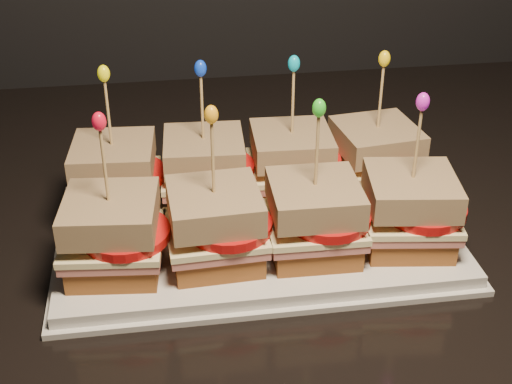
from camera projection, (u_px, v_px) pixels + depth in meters
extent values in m
cube|color=black|center=(279.00, 198.00, 0.83)|extent=(2.21, 0.73, 0.03)
cube|color=silver|center=(256.00, 231.00, 0.73)|extent=(0.39, 0.24, 0.02)
cube|color=silver|center=(256.00, 236.00, 0.73)|extent=(0.40, 0.25, 0.01)
cube|color=brown|center=(118.00, 197.00, 0.75)|extent=(0.09, 0.09, 0.02)
cube|color=#BD6763|center=(116.00, 185.00, 0.74)|extent=(0.09, 0.09, 0.01)
cube|color=#FFF3AE|center=(116.00, 179.00, 0.73)|extent=(0.10, 0.09, 0.01)
cylinder|color=red|center=(127.00, 174.00, 0.73)|extent=(0.08, 0.08, 0.01)
cube|color=#4F250B|center=(113.00, 156.00, 0.72)|extent=(0.09, 0.09, 0.03)
cylinder|color=tan|center=(109.00, 117.00, 0.70)|extent=(0.00, 0.00, 0.09)
ellipsoid|color=#F5F00C|center=(104.00, 73.00, 0.68)|extent=(0.01, 0.01, 0.02)
cube|color=brown|center=(205.00, 190.00, 0.76)|extent=(0.08, 0.08, 0.02)
cube|color=#BD6763|center=(205.00, 178.00, 0.75)|extent=(0.09, 0.09, 0.01)
cube|color=#FFF3AE|center=(205.00, 172.00, 0.75)|extent=(0.09, 0.09, 0.01)
cylinder|color=red|center=(217.00, 168.00, 0.74)|extent=(0.08, 0.08, 0.01)
cube|color=#4F250B|center=(204.00, 150.00, 0.73)|extent=(0.09, 0.09, 0.03)
cylinder|color=tan|center=(202.00, 111.00, 0.71)|extent=(0.00, 0.00, 0.09)
ellipsoid|color=blue|center=(200.00, 68.00, 0.69)|extent=(0.01, 0.01, 0.02)
cube|color=brown|center=(291.00, 184.00, 0.77)|extent=(0.08, 0.08, 0.02)
cube|color=#BD6763|center=(291.00, 172.00, 0.76)|extent=(0.09, 0.09, 0.01)
cube|color=#FFF3AE|center=(291.00, 166.00, 0.76)|extent=(0.09, 0.09, 0.01)
cylinder|color=red|center=(304.00, 162.00, 0.75)|extent=(0.08, 0.08, 0.01)
cube|color=#4F250B|center=(292.00, 144.00, 0.74)|extent=(0.08, 0.08, 0.03)
cylinder|color=tan|center=(293.00, 106.00, 0.72)|extent=(0.00, 0.00, 0.09)
ellipsoid|color=#08A7C8|center=(294.00, 63.00, 0.70)|extent=(0.01, 0.01, 0.02)
cube|color=brown|center=(373.00, 178.00, 0.78)|extent=(0.09, 0.09, 0.02)
cube|color=#BD6763|center=(374.00, 166.00, 0.77)|extent=(0.10, 0.09, 0.01)
cube|color=#FFF3AE|center=(375.00, 160.00, 0.77)|extent=(0.10, 0.10, 0.01)
cylinder|color=red|center=(388.00, 156.00, 0.76)|extent=(0.08, 0.08, 0.01)
cube|color=#4F250B|center=(377.00, 139.00, 0.76)|extent=(0.09, 0.09, 0.03)
cylinder|color=tan|center=(380.00, 100.00, 0.73)|extent=(0.00, 0.00, 0.09)
ellipsoid|color=yellow|center=(384.00, 59.00, 0.71)|extent=(0.01, 0.01, 0.02)
cube|color=brown|center=(116.00, 258.00, 0.65)|extent=(0.09, 0.09, 0.02)
cube|color=#BD6763|center=(114.00, 244.00, 0.64)|extent=(0.10, 0.09, 0.01)
cube|color=#FFF3AE|center=(113.00, 238.00, 0.64)|extent=(0.10, 0.09, 0.01)
cylinder|color=red|center=(126.00, 233.00, 0.63)|extent=(0.08, 0.08, 0.01)
cube|color=#4F250B|center=(110.00, 214.00, 0.63)|extent=(0.09, 0.09, 0.03)
cylinder|color=tan|center=(105.00, 170.00, 0.60)|extent=(0.00, 0.00, 0.09)
ellipsoid|color=red|center=(99.00, 121.00, 0.58)|extent=(0.01, 0.01, 0.02)
cube|color=brown|center=(216.00, 249.00, 0.66)|extent=(0.08, 0.08, 0.02)
cube|color=#BD6763|center=(215.00, 236.00, 0.66)|extent=(0.09, 0.09, 0.01)
cube|color=#FFF3AE|center=(215.00, 229.00, 0.65)|extent=(0.09, 0.09, 0.01)
cylinder|color=red|center=(229.00, 225.00, 0.64)|extent=(0.08, 0.08, 0.01)
cube|color=#4F250B|center=(214.00, 205.00, 0.64)|extent=(0.08, 0.08, 0.03)
cylinder|color=tan|center=(213.00, 162.00, 0.62)|extent=(0.00, 0.00, 0.09)
ellipsoid|color=orange|center=(211.00, 115.00, 0.59)|extent=(0.01, 0.01, 0.02)
cube|color=brown|center=(313.00, 241.00, 0.67)|extent=(0.08, 0.08, 0.02)
cube|color=#BD6763|center=(313.00, 228.00, 0.67)|extent=(0.09, 0.09, 0.01)
cube|color=#FFF3AE|center=(314.00, 221.00, 0.66)|extent=(0.09, 0.09, 0.01)
cylinder|color=red|center=(328.00, 217.00, 0.66)|extent=(0.08, 0.08, 0.01)
cube|color=#4F250B|center=(315.00, 198.00, 0.65)|extent=(0.08, 0.08, 0.03)
cylinder|color=tan|center=(317.00, 155.00, 0.63)|extent=(0.00, 0.00, 0.09)
ellipsoid|color=green|center=(319.00, 108.00, 0.61)|extent=(0.01, 0.01, 0.02)
cube|color=brown|center=(406.00, 233.00, 0.69)|extent=(0.09, 0.09, 0.02)
cube|color=#BD6763|center=(408.00, 220.00, 0.68)|extent=(0.10, 0.10, 0.01)
cube|color=#FFF3AE|center=(409.00, 214.00, 0.68)|extent=(0.10, 0.10, 0.01)
cylinder|color=red|center=(424.00, 209.00, 0.67)|extent=(0.08, 0.08, 0.01)
cube|color=#4F250B|center=(412.00, 190.00, 0.66)|extent=(0.09, 0.09, 0.03)
cylinder|color=tan|center=(417.00, 148.00, 0.64)|extent=(0.00, 0.00, 0.09)
ellipsoid|color=#D21FC9|center=(423.00, 102.00, 0.62)|extent=(0.01, 0.01, 0.02)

